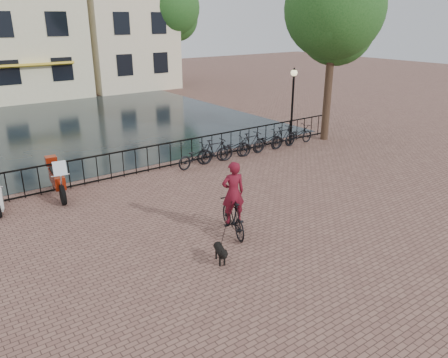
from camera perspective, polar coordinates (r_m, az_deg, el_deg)
ground at (r=11.17m, az=9.22°, el=-10.16°), size 100.00×100.00×0.00m
canal_water at (r=25.57m, az=-19.30°, el=6.53°), size 20.00×20.00×0.00m
railing at (r=17.02m, az=-9.94°, el=2.55°), size 20.00×0.05×1.02m
canal_house_mid at (r=37.40m, az=-25.89°, el=18.91°), size 8.00×9.50×11.80m
canal_house_right at (r=39.80m, az=-14.01°, el=21.31°), size 7.00×9.00×13.30m
tree_near_right at (r=21.37m, az=14.25°, el=20.74°), size 4.48×4.48×8.24m
tree_far_right at (r=38.64m, az=-6.99°, el=21.32°), size 4.76×4.76×8.76m
lamp_post at (r=20.37m, az=8.99°, el=10.96°), size 0.30×0.30×3.45m
cyclist at (r=11.81m, az=1.19°, el=-3.09°), size 1.01×1.85×2.44m
dog at (r=10.74m, az=-0.49°, el=-9.60°), size 0.50×0.80×0.52m
motorcycle at (r=15.38m, az=-21.03°, el=0.51°), size 0.74×2.16×1.51m
parked_bike_0 at (r=17.36m, az=-3.73°, el=2.99°), size 1.78×0.81×0.90m
parked_bike_1 at (r=17.85m, az=-1.15°, el=3.69°), size 1.70×0.63×1.00m
parked_bike_2 at (r=18.40m, az=1.28°, el=4.04°), size 1.75×0.70×0.90m
parked_bike_3 at (r=18.95m, az=3.58°, el=4.65°), size 1.69×0.58×1.00m
parked_bike_4 at (r=19.56m, az=5.74°, el=4.94°), size 1.72×0.60×0.90m
parked_bike_5 at (r=20.18m, az=7.78°, el=5.47°), size 1.70×0.64×1.00m
parked_bike_6 at (r=20.84m, az=9.68°, el=5.71°), size 1.73×0.63×0.90m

